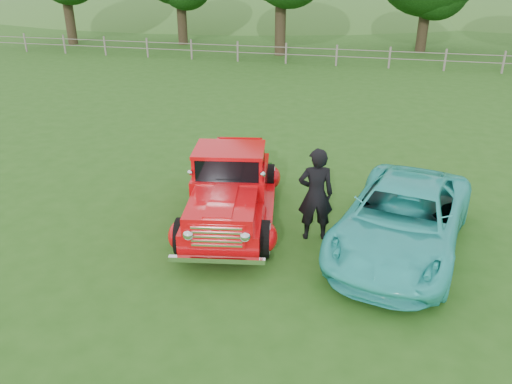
# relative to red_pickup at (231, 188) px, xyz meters

# --- Properties ---
(ground) EXTENTS (140.00, 140.00, 0.00)m
(ground) POSITION_rel_red_pickup_xyz_m (0.26, -1.92, -0.80)
(ground) COLOR #255316
(ground) RESTS_ON ground
(distant_hills) EXTENTS (116.00, 60.00, 18.00)m
(distant_hills) POSITION_rel_red_pickup_xyz_m (-3.82, 57.54, -5.34)
(distant_hills) COLOR #316A27
(distant_hills) RESTS_ON ground
(fence_line) EXTENTS (48.00, 0.12, 1.20)m
(fence_line) POSITION_rel_red_pickup_xyz_m (0.26, 20.08, -0.19)
(fence_line) COLOR gray
(fence_line) RESTS_ON ground
(red_pickup) EXTENTS (2.90, 5.22, 1.78)m
(red_pickup) POSITION_rel_red_pickup_xyz_m (0.00, 0.00, 0.00)
(red_pickup) COLOR black
(red_pickup) RESTS_ON ground
(teal_sedan) EXTENTS (3.24, 5.32, 1.38)m
(teal_sedan) POSITION_rel_red_pickup_xyz_m (3.77, -0.37, -0.11)
(teal_sedan) COLOR #31C4BD
(teal_sedan) RESTS_ON ground
(man) EXTENTS (0.85, 0.67, 2.05)m
(man) POSITION_rel_red_pickup_xyz_m (1.98, -0.36, 0.23)
(man) COLOR black
(man) RESTS_ON ground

